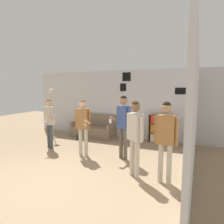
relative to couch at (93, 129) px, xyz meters
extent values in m
plane|color=#937A5B|center=(1.04, -4.19, -0.30)|extent=(20.00, 20.00, 0.00)
cube|color=silver|center=(1.04, 0.42, 1.05)|extent=(8.04, 0.06, 2.70)
cube|color=black|center=(3.35, 0.37, 1.61)|extent=(0.40, 0.02, 0.23)
cube|color=gray|center=(3.35, 0.37, 1.61)|extent=(0.36, 0.01, 0.19)
cube|color=black|center=(1.30, 0.37, 2.15)|extent=(0.33, 0.02, 0.34)
cube|color=gray|center=(1.30, 0.37, 2.15)|extent=(0.29, 0.01, 0.29)
cube|color=black|center=(1.16, 0.37, 1.74)|extent=(0.25, 0.02, 0.30)
cube|color=#B2B2BC|center=(1.16, 0.37, 1.74)|extent=(0.20, 0.01, 0.26)
cube|color=silver|center=(3.88, -1.90, 1.05)|extent=(0.06, 6.98, 2.70)
cube|color=#7A6651|center=(0.00, -0.05, -0.25)|extent=(1.80, 0.80, 0.10)
cube|color=#7A6651|center=(0.00, -0.05, -0.04)|extent=(1.74, 0.74, 0.32)
cube|color=#7A6651|center=(0.00, 0.28, 0.37)|extent=(1.74, 0.14, 0.48)
cube|color=#7A6651|center=(-0.84, -0.05, 0.21)|extent=(0.12, 0.74, 0.18)
cube|color=#7A6651|center=(0.84, -0.05, 0.21)|extent=(0.12, 0.74, 0.18)
cube|color=brown|center=(2.29, 0.20, 0.22)|extent=(0.02, 0.30, 1.04)
cube|color=brown|center=(3.14, 0.20, 0.22)|extent=(0.02, 0.30, 1.04)
cube|color=brown|center=(2.71, 0.34, 0.22)|extent=(0.87, 0.01, 1.04)
cube|color=brown|center=(2.71, 0.20, -0.28)|extent=(0.83, 0.30, 0.02)
cube|color=brown|center=(2.71, 0.20, 0.73)|extent=(0.83, 0.30, 0.02)
cube|color=brown|center=(2.71, 0.20, 0.05)|extent=(0.83, 0.30, 0.02)
cube|color=brown|center=(2.71, 0.20, 0.40)|extent=(0.83, 0.30, 0.02)
cube|color=beige|center=(2.71, 0.19, -0.13)|extent=(0.71, 0.26, 0.29)
cube|color=#B77023|center=(2.71, 0.19, 0.22)|extent=(0.71, 0.26, 0.29)
cube|color=red|center=(2.71, 0.19, 0.57)|extent=(0.71, 0.26, 0.29)
cylinder|color=#ADA89E|center=(-1.43, -0.81, -0.28)|extent=(0.28, 0.28, 0.03)
cylinder|color=#ADA89E|center=(-1.43, -0.81, 0.61)|extent=(0.03, 0.03, 1.75)
sphere|color=beige|center=(-1.43, -0.81, 1.58)|extent=(0.20, 0.20, 0.20)
cylinder|color=#3D4247|center=(-0.64, -1.94, 0.11)|extent=(0.11, 0.11, 0.81)
cylinder|color=#3D4247|center=(-0.48, -2.02, 0.11)|extent=(0.11, 0.11, 0.81)
cube|color=#BCB2A3|center=(-0.56, -1.98, 0.81)|extent=(0.41, 0.33, 0.58)
sphere|color=#D1A889|center=(-0.56, -1.98, 1.23)|extent=(0.21, 0.21, 0.21)
sphere|color=brown|center=(-0.56, -1.98, 1.27)|extent=(0.18, 0.18, 0.18)
cylinder|color=#BCB2A3|center=(-0.37, -2.07, 0.93)|extent=(0.07, 0.07, 0.24)
cylinder|color=#D1A889|center=(-0.42, -2.19, 0.75)|extent=(0.18, 0.30, 0.18)
cylinder|color=white|center=(-0.48, -2.32, 0.68)|extent=(0.09, 0.14, 0.09)
cylinder|color=#BCB2A3|center=(-0.76, -1.89, 0.78)|extent=(0.07, 0.07, 0.54)
cylinder|color=#B7AD99|center=(0.77, -2.19, 0.12)|extent=(0.11, 0.11, 0.83)
cylinder|color=#B7AD99|center=(0.95, -2.17, 0.12)|extent=(0.11, 0.11, 0.83)
cube|color=#936033|center=(0.86, -2.18, 0.82)|extent=(0.38, 0.23, 0.59)
sphere|color=#D1A889|center=(0.86, -2.18, 1.26)|extent=(0.21, 0.21, 0.21)
sphere|color=brown|center=(0.86, -2.18, 1.29)|extent=(0.18, 0.18, 0.18)
cylinder|color=#936033|center=(1.08, -2.16, 0.95)|extent=(0.07, 0.07, 0.25)
cylinder|color=#D1A889|center=(1.09, -2.30, 0.76)|extent=(0.09, 0.31, 0.19)
cylinder|color=white|center=(1.10, -2.43, 0.70)|extent=(0.05, 0.14, 0.09)
cylinder|color=#936033|center=(0.65, -2.20, 0.80)|extent=(0.07, 0.07, 0.55)
cylinder|color=brown|center=(1.96, -1.90, 0.15)|extent=(0.11, 0.11, 0.89)
cylinder|color=brown|center=(2.12, -1.98, 0.15)|extent=(0.11, 0.11, 0.89)
cube|color=#384C84|center=(2.04, -1.94, 0.91)|extent=(0.41, 0.34, 0.63)
sphere|color=#997051|center=(2.04, -1.94, 1.37)|extent=(0.23, 0.23, 0.23)
sphere|color=black|center=(2.04, -1.94, 1.41)|extent=(0.19, 0.19, 0.19)
cylinder|color=#384C84|center=(2.23, -2.03, 0.88)|extent=(0.07, 0.07, 0.59)
cylinder|color=#384C84|center=(1.85, -1.84, 1.05)|extent=(0.07, 0.07, 0.27)
cylinder|color=#997051|center=(1.78, -1.97, 0.85)|extent=(0.20, 0.32, 0.19)
cylinder|color=white|center=(1.71, -2.11, 0.80)|extent=(0.08, 0.08, 0.10)
cylinder|color=#B7AD99|center=(2.60, -2.85, 0.13)|extent=(0.11, 0.11, 0.85)
cylinder|color=#B7AD99|center=(2.75, -2.95, 0.13)|extent=(0.11, 0.11, 0.85)
cube|color=#BCB2A3|center=(2.67, -2.90, 0.86)|extent=(0.41, 0.37, 0.60)
sphere|color=brown|center=(2.67, -2.90, 1.31)|extent=(0.22, 0.22, 0.22)
sphere|color=#382314|center=(2.67, -2.90, 1.35)|extent=(0.19, 0.19, 0.19)
cylinder|color=#BCB2A3|center=(2.85, -3.03, 0.84)|extent=(0.07, 0.07, 0.57)
cylinder|color=#BCB2A3|center=(2.50, -2.78, 0.84)|extent=(0.07, 0.07, 0.57)
cylinder|color=#B7AD99|center=(3.27, -2.95, 0.13)|extent=(0.11, 0.11, 0.86)
cylinder|color=#B7AD99|center=(3.44, -2.97, 0.13)|extent=(0.11, 0.11, 0.86)
cube|color=#936033|center=(3.36, -2.96, 0.87)|extent=(0.38, 0.23, 0.61)
sphere|color=#997051|center=(3.36, -2.96, 1.32)|extent=(0.22, 0.22, 0.22)
sphere|color=black|center=(3.36, -2.96, 1.36)|extent=(0.19, 0.19, 0.19)
cylinder|color=#936033|center=(3.57, -2.98, 0.84)|extent=(0.07, 0.07, 0.57)
cylinder|color=#936033|center=(3.14, -2.94, 0.84)|extent=(0.07, 0.07, 0.57)
cylinder|color=black|center=(-0.32, -0.73, -0.20)|extent=(0.07, 0.07, 0.19)
cylinder|color=black|center=(-0.32, -0.73, -0.07)|extent=(0.03, 0.03, 0.08)
camera|label=1|loc=(3.96, -7.12, 1.74)|focal=32.00mm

